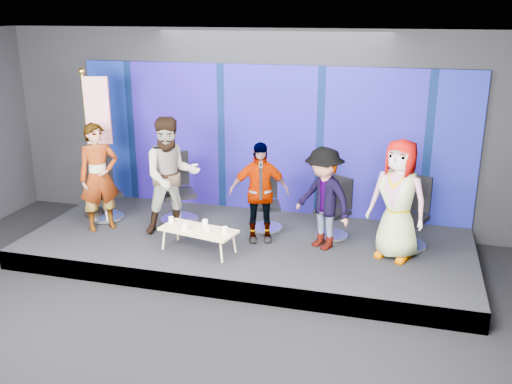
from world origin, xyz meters
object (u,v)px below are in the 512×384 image
chair_e (409,224)px  panelist_a (99,177)px  mug_a (171,220)px  panelist_b (171,176)px  panelist_c (259,192)px  mug_b (185,226)px  panelist_e (398,200)px  chair_c (266,210)px  mug_d (208,229)px  panelist_d (323,199)px  coffee_table (198,231)px  chair_a (105,198)px  mug_e (225,230)px  flag_stand (95,140)px  chair_d (334,218)px  chair_b (178,199)px  mug_c (205,223)px

chair_e → panelist_a: bearing=-151.4°
chair_e → mug_a: chair_e is taller
panelist_b → panelist_c: bearing=-32.3°
chair_e → mug_b: size_ratio=10.95×
panelist_e → mug_b: panelist_e is taller
chair_c → mug_d: size_ratio=11.62×
chair_c → panelist_a: bearing=176.1°
panelist_d → coffee_table: panelist_d is taller
chair_a → chair_e: bearing=-43.4°
panelist_d → mug_d: panelist_d is taller
mug_a → mug_e: 0.96m
mug_b → flag_stand: bearing=152.5°
panelist_b → flag_stand: 1.62m
chair_d → panelist_e: size_ratio=0.55×
chair_b → panelist_b: (0.12, -0.49, 0.57)m
panelist_e → mug_a: 3.42m
panelist_a → panelist_b: 1.21m
coffee_table → mug_e: 0.45m
chair_e → mug_d: 3.08m
chair_e → mug_c: size_ratio=10.69×
panelist_e → mug_c: panelist_e is taller
flag_stand → mug_e: bearing=-35.7°
panelist_b → mug_b: 1.03m
chair_b → panelist_b: 0.76m
panelist_a → mug_b: panelist_a is taller
panelist_c → panelist_d: 1.01m
panelist_a → chair_e: size_ratio=1.62×
mug_a → mug_b: bearing=-34.7°
panelist_c → mug_e: bearing=-133.3°
chair_b → panelist_c: 1.69m
coffee_table → mug_d: bearing=-19.3°
panelist_d → flag_stand: flag_stand is taller
chair_c → chair_b: bearing=162.1°
chair_b → mug_d: 1.55m
panelist_a → chair_d: panelist_a is taller
chair_e → panelist_e: 0.73m
mug_b → panelist_a: bearing=162.7°
chair_a → coffee_table: 2.28m
panelist_a → coffee_table: bearing=-58.3°
panelist_a → mug_a: (1.38, -0.31, -0.49)m
coffee_table → mug_b: mug_b is taller
chair_e → panelist_e: panelist_e is taller
chair_b → panelist_c: size_ratio=0.74×
panelist_b → chair_c: 1.65m
panelist_b → coffee_table: 1.13m
panelist_b → coffee_table: bearing=-76.5°
mug_c → panelist_e: bearing=8.7°
chair_a → chair_c: (2.84, 0.26, -0.04)m
coffee_table → mug_a: bearing=164.0°
panelist_a → mug_d: bearing=-58.8°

